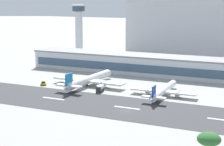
{
  "coord_description": "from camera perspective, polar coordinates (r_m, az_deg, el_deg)",
  "views": [
    {
      "loc": [
        59.82,
        -145.6,
        47.56
      ],
      "look_at": [
        -21.39,
        32.95,
        8.86
      ],
      "focal_mm": 61.45,
      "sensor_mm": 36.0,
      "label": 1
    }
  ],
  "objects": [
    {
      "name": "ground_plane",
      "position": [
        164.44,
        2.04,
        -5.66
      ],
      "size": [
        1400.0,
        1400.0,
        0.0
      ],
      "primitive_type": "plane",
      "color": "#9E9E99"
    },
    {
      "name": "runway_centreline_dash_4",
      "position": [
        168.79,
        2.24,
        -5.19
      ],
      "size": [
        12.0,
        1.2,
        0.01
      ],
      "primitive_type": "cube",
      "color": "white",
      "rests_on": "runway_strip"
    },
    {
      "name": "service_box_truck_0",
      "position": [
        196.29,
        -1.8,
        -2.33
      ],
      "size": [
        3.23,
        6.23,
        3.25
      ],
      "rotation": [
        0.0,
        0.0,
        4.82
      ],
      "color": "#2D3338",
      "rests_on": "ground_plane"
    },
    {
      "name": "palm_tree_2",
      "position": [
        101.77,
        14.22,
        -9.62
      ],
      "size": [
        6.11,
        6.11,
        13.94
      ],
      "color": "brown",
      "rests_on": "ground_plane"
    },
    {
      "name": "distant_hotel_block",
      "position": [
        332.12,
        15.16,
        6.76
      ],
      "size": [
        145.66,
        39.64,
        48.55
      ],
      "primitive_type": "cube",
      "color": "#BCBCC1",
      "rests_on": "ground_plane"
    },
    {
      "name": "runway_centreline_dash_5",
      "position": [
        158.65,
        16.13,
        -6.71
      ],
      "size": [
        12.0,
        1.2,
        0.01
      ],
      "primitive_type": "cube",
      "color": "white",
      "rests_on": "runway_strip"
    },
    {
      "name": "control_tower",
      "position": [
        317.64,
        -4.95,
        6.96
      ],
      "size": [
        10.95,
        10.95,
        42.09
      ],
      "color": "silver",
      "rests_on": "ground_plane"
    },
    {
      "name": "airliner_blue_tail_gate_0",
      "position": [
        209.49,
        -3.68,
        -1.08
      ],
      "size": [
        43.04,
        48.4,
        10.1
      ],
      "rotation": [
        0.0,
        0.0,
        1.51
      ],
      "color": "silver",
      "rests_on": "ground_plane"
    },
    {
      "name": "terminal_building",
      "position": [
        242.28,
        6.19,
        1.21
      ],
      "size": [
        166.68,
        20.83,
        11.96
      ],
      "color": "silver",
      "rests_on": "ground_plane"
    },
    {
      "name": "runway_centreline_dash_3",
      "position": [
        185.92,
        -8.68,
        -3.77
      ],
      "size": [
        12.0,
        1.2,
        0.01
      ],
      "primitive_type": "cube",
      "color": "white",
      "rests_on": "runway_strip"
    },
    {
      "name": "airliner_navy_tail_gate_1",
      "position": [
        189.09,
        7.59,
        -2.68
      ],
      "size": [
        33.02,
        40.03,
        8.36
      ],
      "rotation": [
        0.0,
        0.0,
        1.58
      ],
      "color": "white",
      "rests_on": "ground_plane"
    },
    {
      "name": "runway_strip",
      "position": [
        168.37,
        2.62,
        -5.25
      ],
      "size": [
        800.0,
        34.99,
        0.08
      ],
      "primitive_type": "cube",
      "color": "#38383A",
      "rests_on": "ground_plane"
    },
    {
      "name": "service_baggage_tug_1",
      "position": [
        214.43,
        -10.18,
        -1.55
      ],
      "size": [
        3.57,
        3.03,
        2.2
      ],
      "rotation": [
        0.0,
        0.0,
        3.66
      ],
      "color": "gold",
      "rests_on": "ground_plane"
    }
  ]
}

